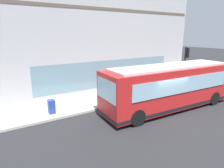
{
  "coord_description": "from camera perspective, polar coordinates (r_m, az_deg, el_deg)",
  "views": [
    {
      "loc": [
        -8.44,
        9.05,
        5.14
      ],
      "look_at": [
        3.37,
        1.76,
        1.5
      ],
      "focal_mm": 30.9,
      "sensor_mm": 36.0,
      "label": 1
    }
  ],
  "objects": [
    {
      "name": "newspaper_vending_box",
      "position": [
        13.04,
        -17.46,
        -6.38
      ],
      "size": [
        0.44,
        0.42,
        0.9
      ],
      "color": "#263F99",
      "rests_on": "sidewalk_curb"
    },
    {
      "name": "traffic_light_near_corner",
      "position": [
        19.19,
        21.02,
        6.8
      ],
      "size": [
        0.32,
        0.49,
        3.84
      ],
      "color": "black",
      "rests_on": "sidewalk_curb"
    },
    {
      "name": "ground",
      "position": [
        13.4,
        14.27,
        -8.35
      ],
      "size": [
        120.0,
        120.0,
        0.0
      ],
      "primitive_type": "plane",
      "color": "#262628"
    },
    {
      "name": "pedestrian_by_light_pole",
      "position": [
        17.05,
        -1.87,
        0.71
      ],
      "size": [
        0.32,
        0.32,
        1.54
      ],
      "color": "#3F8C4C",
      "rests_on": "sidewalk_curb"
    },
    {
      "name": "sidewalk_curb",
      "position": [
        16.64,
        3.0,
        -3.06
      ],
      "size": [
        3.94,
        40.0,
        0.15
      ],
      "primitive_type": "cube",
      "color": "#B2ADA3",
      "rests_on": "ground"
    },
    {
      "name": "fire_hydrant",
      "position": [
        17.88,
        9.76,
        -0.54
      ],
      "size": [
        0.35,
        0.35,
        0.74
      ],
      "color": "yellow",
      "rests_on": "sidewalk_curb"
    },
    {
      "name": "pedestrian_near_hydrant",
      "position": [
        18.87,
        15.84,
        1.65
      ],
      "size": [
        0.32,
        0.32,
        1.6
      ],
      "color": "black",
      "rests_on": "sidewalk_curb"
    },
    {
      "name": "pedestrian_near_building_entrance",
      "position": [
        16.64,
        12.13,
        0.6
      ],
      "size": [
        0.32,
        0.32,
        1.79
      ],
      "color": "gold",
      "rests_on": "sidewalk_curb"
    },
    {
      "name": "pedestrian_walking_along_curb",
      "position": [
        21.66,
        20.54,
        3.1
      ],
      "size": [
        0.32,
        0.32,
        1.72
      ],
      "color": "gold",
      "rests_on": "sidewalk_curb"
    },
    {
      "name": "building_corner",
      "position": [
        20.91,
        -6.29,
        18.32
      ],
      "size": [
        7.71,
        19.63,
        13.01
      ],
      "color": "#A8A8AD",
      "rests_on": "ground"
    },
    {
      "name": "city_bus_nearside",
      "position": [
        13.97,
        16.71,
        -0.82
      ],
      "size": [
        2.99,
        10.14,
        3.07
      ],
      "color": "red",
      "rests_on": "ground"
    }
  ]
}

